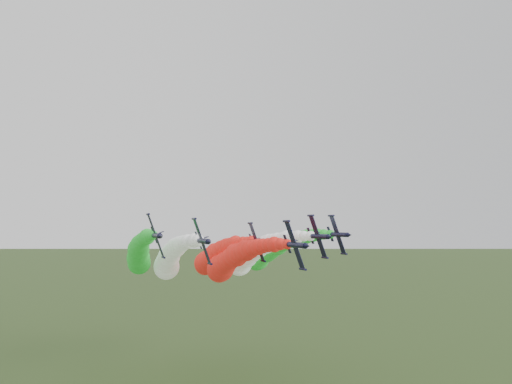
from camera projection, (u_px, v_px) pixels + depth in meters
jet_lead at (228, 262)px, 139.21m from camera, size 11.63×77.27×18.75m
jet_inner_left at (170, 259)px, 145.31m from camera, size 11.95×77.58×19.06m
jet_inner_right at (250, 255)px, 151.50m from camera, size 12.14×77.77×19.25m
jet_outer_left at (139, 254)px, 148.41m from camera, size 11.60×77.23×18.71m
jet_outer_right at (269, 252)px, 161.56m from camera, size 11.52×77.15×18.64m
jet_trail at (212, 258)px, 163.06m from camera, size 11.50×77.13×18.62m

